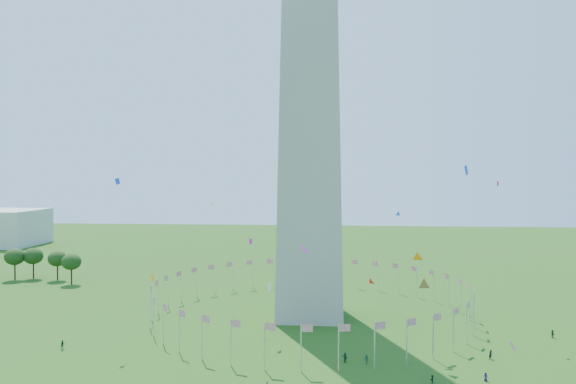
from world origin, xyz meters
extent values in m
cylinder|color=silver|center=(40.00, 50.00, 4.50)|extent=(0.24, 0.24, 9.00)
cylinder|color=silver|center=(39.39, 56.95, 4.50)|extent=(0.24, 0.24, 9.00)
cylinder|color=silver|center=(37.59, 63.68, 4.50)|extent=(0.24, 0.24, 9.00)
cylinder|color=silver|center=(34.64, 70.00, 4.50)|extent=(0.24, 0.24, 9.00)
cylinder|color=silver|center=(30.64, 75.71, 4.50)|extent=(0.24, 0.24, 9.00)
cylinder|color=silver|center=(25.71, 80.64, 4.50)|extent=(0.24, 0.24, 9.00)
cylinder|color=silver|center=(20.00, 84.64, 4.50)|extent=(0.24, 0.24, 9.00)
cylinder|color=silver|center=(13.68, 87.59, 4.50)|extent=(0.24, 0.24, 9.00)
cylinder|color=silver|center=(6.95, 89.39, 4.50)|extent=(0.24, 0.24, 9.00)
cylinder|color=silver|center=(0.00, 90.00, 4.50)|extent=(0.24, 0.24, 9.00)
cylinder|color=silver|center=(-6.95, 89.39, 4.50)|extent=(0.24, 0.24, 9.00)
cylinder|color=silver|center=(-13.68, 87.59, 4.50)|extent=(0.24, 0.24, 9.00)
cylinder|color=silver|center=(-20.00, 84.64, 4.50)|extent=(0.24, 0.24, 9.00)
cylinder|color=silver|center=(-25.71, 80.64, 4.50)|extent=(0.24, 0.24, 9.00)
cylinder|color=silver|center=(-30.64, 75.71, 4.50)|extent=(0.24, 0.24, 9.00)
cylinder|color=silver|center=(-34.64, 70.00, 4.50)|extent=(0.24, 0.24, 9.00)
cylinder|color=silver|center=(-37.59, 63.68, 4.50)|extent=(0.24, 0.24, 9.00)
cylinder|color=silver|center=(-39.39, 56.95, 4.50)|extent=(0.24, 0.24, 9.00)
cylinder|color=silver|center=(-40.00, 50.00, 4.50)|extent=(0.24, 0.24, 9.00)
cylinder|color=silver|center=(-39.39, 43.05, 4.50)|extent=(0.24, 0.24, 9.00)
cylinder|color=silver|center=(-37.59, 36.32, 4.50)|extent=(0.24, 0.24, 9.00)
cylinder|color=silver|center=(-34.64, 30.00, 4.50)|extent=(0.24, 0.24, 9.00)
cylinder|color=silver|center=(-30.64, 24.29, 4.50)|extent=(0.24, 0.24, 9.00)
cylinder|color=silver|center=(-25.71, 19.36, 4.50)|extent=(0.24, 0.24, 9.00)
cylinder|color=silver|center=(-20.00, 15.36, 4.50)|extent=(0.24, 0.24, 9.00)
cylinder|color=silver|center=(-13.68, 12.41, 4.50)|extent=(0.24, 0.24, 9.00)
cylinder|color=silver|center=(-6.95, 10.61, 4.50)|extent=(0.24, 0.24, 9.00)
cylinder|color=silver|center=(0.00, 10.00, 4.50)|extent=(0.24, 0.24, 9.00)
cylinder|color=silver|center=(6.95, 10.61, 4.50)|extent=(0.24, 0.24, 9.00)
cylinder|color=silver|center=(13.68, 12.41, 4.50)|extent=(0.24, 0.24, 9.00)
cylinder|color=silver|center=(20.00, 15.36, 4.50)|extent=(0.24, 0.24, 9.00)
cylinder|color=silver|center=(25.71, 19.36, 4.50)|extent=(0.24, 0.24, 9.00)
cylinder|color=silver|center=(30.64, 24.29, 4.50)|extent=(0.24, 0.24, 9.00)
cylinder|color=silver|center=(34.64, 30.00, 4.50)|extent=(0.24, 0.24, 9.00)
cylinder|color=silver|center=(37.59, 36.32, 4.50)|extent=(0.24, 0.24, 9.00)
cylinder|color=silver|center=(39.39, 43.05, 4.50)|extent=(0.24, 0.24, 9.00)
imported|color=#194029|center=(8.23, 16.19, 0.94)|extent=(1.64, 1.84, 1.88)
imported|color=#173B26|center=(12.38, 15.69, 0.91)|extent=(1.32, 1.01, 1.81)
imported|color=#1A4126|center=(23.35, 6.50, 0.76)|extent=(1.22, 1.53, 1.52)
imported|color=#183C27|center=(-50.64, 19.33, 0.99)|extent=(1.21, 1.20, 1.98)
imported|color=black|center=(37.18, 20.28, 0.96)|extent=(1.16, 1.07, 1.91)
imported|color=#2D1745|center=(33.01, 8.32, 0.78)|extent=(0.83, 0.63, 1.56)
imported|color=#173A26|center=(55.00, 36.35, 0.88)|extent=(0.76, 1.65, 1.76)
plane|color=orange|center=(22.87, 21.48, 19.98)|extent=(2.05, 1.81, 2.45)
plane|color=blue|center=(28.42, 4.86, 37.51)|extent=(1.46, 1.39, 2.01)
plane|color=blue|center=(-42.78, 30.26, 35.10)|extent=(0.17, 1.69, 1.70)
plane|color=yellow|center=(-28.22, 63.09, 28.45)|extent=(0.56, 1.73, 1.63)
plane|color=#CC2699|center=(-14.08, 41.20, 20.46)|extent=(1.51, 0.43, 1.46)
plane|color=#CC2699|center=(0.39, 14.99, 22.20)|extent=(1.76, 1.21, 1.78)
plane|color=red|center=(44.08, 41.55, 34.54)|extent=(0.71, 1.08, 1.29)
plane|color=#CC2699|center=(34.03, -3.02, 9.86)|extent=(0.76, 1.62, 1.43)
plane|color=red|center=(13.88, 26.05, 14.04)|extent=(1.50, 1.54, 1.56)
plane|color=white|center=(-8.05, 28.34, 12.10)|extent=(1.41, 1.33, 1.94)
plane|color=orange|center=(-38.09, 40.26, 11.30)|extent=(1.51, 1.69, 1.62)
plane|color=blue|center=(21.61, 45.70, 26.95)|extent=(1.29, 1.01, 1.17)
plane|color=yellow|center=(24.27, 22.05, 14.33)|extent=(2.23, 0.58, 2.20)
ellipsoid|color=#264C19|center=(-104.02, 91.62, 5.33)|extent=(6.82, 6.82, 10.66)
ellipsoid|color=#264C19|center=(-98.88, 94.41, 5.25)|extent=(6.72, 6.72, 10.50)
ellipsoid|color=#264C19|center=(-89.01, 92.21, 4.95)|extent=(6.34, 6.34, 9.91)
ellipsoid|color=#264C19|center=(-80.81, 85.62, 5.00)|extent=(6.40, 6.40, 10.00)
camera|label=1|loc=(6.03, -92.70, 37.11)|focal=35.00mm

